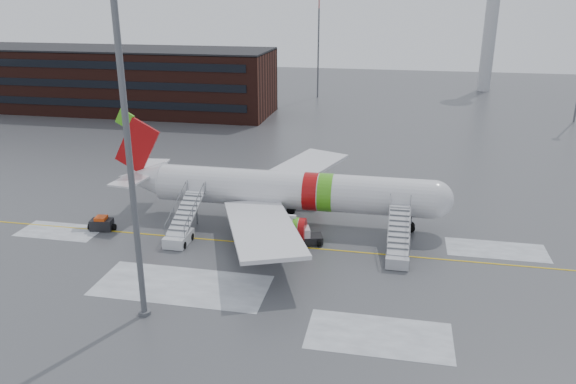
% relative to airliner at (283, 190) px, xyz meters
% --- Properties ---
extents(ground, '(260.00, 260.00, 0.00)m').
position_rel_airliner_xyz_m(ground, '(0.75, -4.85, -3.42)').
color(ground, '#494C4F').
rests_on(ground, ground).
extents(airliner, '(35.03, 32.97, 11.18)m').
position_rel_airliner_xyz_m(airliner, '(0.00, 0.00, 0.00)').
color(airliner, silver).
rests_on(airliner, ground).
extents(airstair_fwd, '(2.05, 7.70, 3.48)m').
position_rel_airliner_xyz_m(airstair_fwd, '(11.78, -6.54, -2.35)').
color(airstair_fwd, '#A8AAAF').
rests_on(airstair_fwd, ground).
extents(airstair_aft, '(2.05, 7.70, 3.48)m').
position_rel_airliner_xyz_m(airstair_aft, '(-8.52, -6.54, -2.35)').
color(airstair_aft, silver).
rests_on(airstair_aft, ground).
extents(pushback_tug, '(3.18, 2.74, 1.63)m').
position_rel_airliner_xyz_m(pushback_tug, '(3.19, -4.95, -2.70)').
color(pushback_tug, black).
rests_on(pushback_tug, ground).
extents(baggage_tractor, '(2.84, 1.57, 1.43)m').
position_rel_airliner_xyz_m(baggage_tractor, '(-17.27, -5.71, -2.81)').
color(baggage_tractor, black).
rests_on(baggage_tractor, ground).
extents(light_mast_near, '(1.20, 1.20, 28.88)m').
position_rel_airliner_xyz_m(light_mast_near, '(-6.35, -19.47, 11.40)').
color(light_mast_near, '#595B60').
rests_on(light_mast_near, ground).
extents(terminal_building, '(62.00, 16.11, 12.30)m').
position_rel_airliner_xyz_m(terminal_building, '(-44.25, 50.13, 2.78)').
color(terminal_building, '#3F1E16').
rests_on(terminal_building, ground).
extents(control_tower, '(6.40, 6.40, 30.00)m').
position_rel_airliner_xyz_m(control_tower, '(30.75, 90.15, 15.33)').
color(control_tower, '#B2B5BA').
rests_on(control_tower, ground).
extents(light_mast_far_n, '(1.20, 1.20, 24.25)m').
position_rel_airliner_xyz_m(light_mast_far_n, '(-7.25, 73.15, 10.42)').
color(light_mast_far_n, '#595B60').
rests_on(light_mast_far_n, ground).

